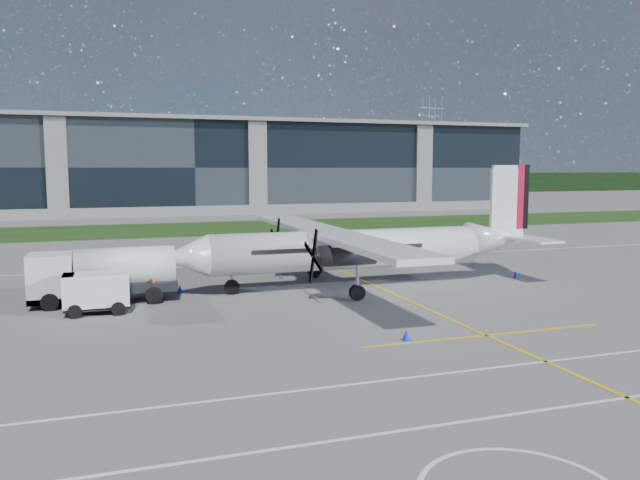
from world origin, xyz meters
name	(u,v)px	position (x,y,z in m)	size (l,w,h in m)	color
ground	(231,234)	(0.00, 40.00, 0.00)	(400.00, 400.00, 0.00)	#565351
grass_strip	(219,228)	(0.00, 48.00, 0.02)	(400.00, 18.00, 0.04)	#14370F
terminal_building	(187,168)	(0.00, 80.00, 7.50)	(120.00, 20.00, 15.00)	black
tree_line	(161,185)	(0.00, 140.00, 3.00)	(400.00, 6.00, 6.00)	black
pylon_east	(431,144)	(85.00, 150.00, 15.00)	(9.00, 4.60, 30.00)	gray
yellow_taxiway_centerline	(354,277)	(3.00, 10.00, 0.01)	(0.20, 70.00, 0.01)	yellow
white_lane_line	(550,409)	(0.00, -14.00, 0.01)	(90.00, 0.15, 0.01)	white
turboprop_aircraft	(361,226)	(2.15, 6.68, 3.83)	(24.62, 25.53, 7.66)	white
fuel_tanker_truck	(93,276)	(-13.75, 6.64, 1.52)	(8.13, 2.64, 3.05)	silver
baggage_tug	(97,293)	(-13.53, 4.17, 1.03)	(3.43, 2.06, 2.06)	white
ground_crew_person	(153,283)	(-10.62, 5.98, 1.05)	(0.85, 0.61, 2.10)	#F25907
safety_cone_tail	(516,274)	(13.35, 6.17, 0.25)	(0.36, 0.36, 0.50)	#0C26CD
safety_cone_nose_stbd	(180,289)	(-8.95, 8.05, 0.25)	(0.36, 0.36, 0.50)	#0C26CD
safety_cone_stbdwing	(279,257)	(0.16, 19.27, 0.25)	(0.36, 0.36, 0.50)	#0C26CD
safety_cone_fwd	(152,296)	(-10.65, 6.38, 0.25)	(0.36, 0.36, 0.50)	#0C26CD
safety_cone_portwing	(406,335)	(-0.74, -5.56, 0.25)	(0.36, 0.36, 0.50)	#0C26CD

